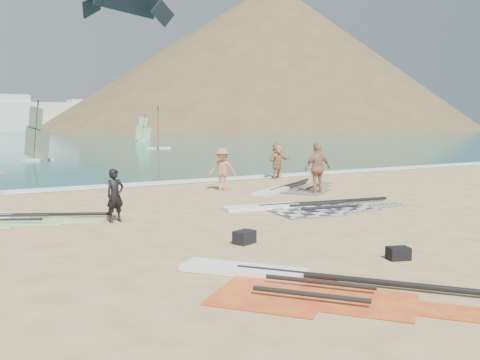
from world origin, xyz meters
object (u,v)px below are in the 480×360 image
rig_red (294,284)px  person_wetsuit (115,195)px  beachgoer_right (277,160)px  rig_grey (303,208)px  gear_bag_near (244,237)px  beachgoer_mid (222,169)px  beachgoer_back (317,169)px  rig_green (4,219)px  gear_bag_far (398,253)px  rig_orange (293,189)px

rig_red → person_wetsuit: (-0.84, 7.34, 0.70)m
beachgoer_right → person_wetsuit: bearing=-166.6°
rig_grey → rig_red: bearing=-120.0°
gear_bag_near → person_wetsuit: 4.52m
person_wetsuit → beachgoer_right: 12.62m
beachgoer_mid → beachgoer_back: size_ratio=0.88×
rig_green → gear_bag_far: gear_bag_far is taller
beachgoer_back → beachgoer_right: beachgoer_back is taller
rig_green → gear_bag_near: 7.37m
rig_green → gear_bag_near: (4.45, -5.87, 0.10)m
rig_grey → rig_orange: 4.72m
beachgoer_right → rig_orange: bearing=-137.7°
rig_green → gear_bag_far: 10.82m
person_wetsuit → beachgoer_mid: (5.81, 4.45, 0.13)m
rig_red → gear_bag_far: 2.94m
rig_green → beachgoer_back: (11.19, -0.04, 0.94)m
rig_grey → beachgoer_right: beachgoer_right is taller
beachgoer_mid → rig_red: bearing=-75.9°
gear_bag_far → beachgoer_right: bearing=65.0°
beachgoer_right → rig_grey: bearing=-140.4°
rig_red → beachgoer_right: beachgoer_right is taller
rig_red → gear_bag_far: bearing=58.6°
person_wetsuit → rig_grey: bearing=-23.9°
rig_green → rig_orange: rig_orange is taller
rig_red → rig_orange: bearing=105.1°
rig_grey → rig_green: size_ratio=1.32×
rig_grey → gear_bag_far: (-2.11, -6.02, 0.08)m
person_wetsuit → gear_bag_far: bearing=-76.6°
beachgoer_back → gear_bag_far: bearing=62.4°
rig_orange → rig_grey: bearing=-155.8°
rig_red → beachgoer_back: bearing=100.5°
gear_bag_far → beachgoer_mid: beachgoer_mid is taller
rig_orange → gear_bag_near: (-6.57, -7.22, 0.10)m
rig_grey → beachgoer_back: beachgoer_back is taller
gear_bag_far → person_wetsuit: bearing=118.4°
beachgoer_mid → beachgoer_back: bearing=-8.5°
beachgoer_mid → beachgoer_right: 5.32m
beachgoer_mid → gear_bag_far: bearing=-63.3°
gear_bag_near → beachgoer_back: bearing=40.9°
gear_bag_near → rig_green: bearing=127.2°
rig_grey → beachgoer_right: bearing=69.0°
rig_red → beachgoer_back: size_ratio=2.61×
rig_orange → person_wetsuit: bearing=166.2°
rig_grey → gear_bag_far: size_ratio=13.90×
rig_grey → rig_orange: rig_grey is taller
beachgoer_mid → beachgoer_right: beachgoer_right is taller
gear_bag_near → beachgoer_back: size_ratio=0.24×
rig_orange → beachgoer_back: size_ratio=2.76×
rig_green → rig_red: size_ratio=0.89×
person_wetsuit → beachgoer_right: beachgoer_right is taller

